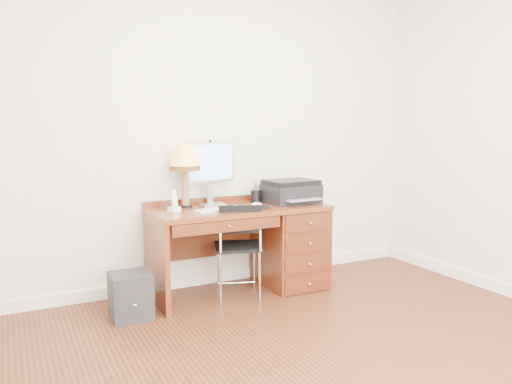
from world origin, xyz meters
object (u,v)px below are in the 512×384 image
leg_lamp (185,161)px  phone (174,205)px  desk (272,241)px  chair (241,241)px  equipment_box (131,296)px  monitor (211,166)px  printer (291,191)px

leg_lamp → phone: size_ratio=3.13×
desk → chair: (-0.37, -0.15, 0.08)m
equipment_box → chair: bearing=2.6°
phone → chair: (0.51, -0.18, -0.31)m
monitor → phone: bearing=-168.8°
leg_lamp → phone: bearing=-135.2°
desk → monitor: size_ratio=2.76×
monitor → equipment_box: size_ratio=1.59×
leg_lamp → desk: bearing=-13.4°
monitor → leg_lamp: bearing=172.7°
printer → phone: (-1.07, 0.03, -0.05)m
printer → leg_lamp: size_ratio=0.90×
printer → leg_lamp: (-0.93, 0.18, 0.29)m
desk → chair: chair is taller
desk → equipment_box: 1.34m
chair → phone: bearing=179.7°
chair → equipment_box: chair is taller
monitor → phone: 0.51m
monitor → leg_lamp: size_ratio=1.02×
printer → leg_lamp: leg_lamp is taller
desk → chair: size_ratio=1.86×
leg_lamp → equipment_box: (-0.56, -0.35, -0.97)m
printer → equipment_box: bearing=-177.0°
phone → equipment_box: (-0.42, -0.20, -0.63)m
leg_lamp → chair: size_ratio=0.66×
desk → equipment_box: size_ratio=4.40×
monitor → chair: bearing=-81.7°
printer → desk: bearing=176.4°
desk → phone: phone is taller
monitor → printer: (0.69, -0.19, -0.24)m
equipment_box → desk: bearing=8.6°
equipment_box → printer: bearing=7.6°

